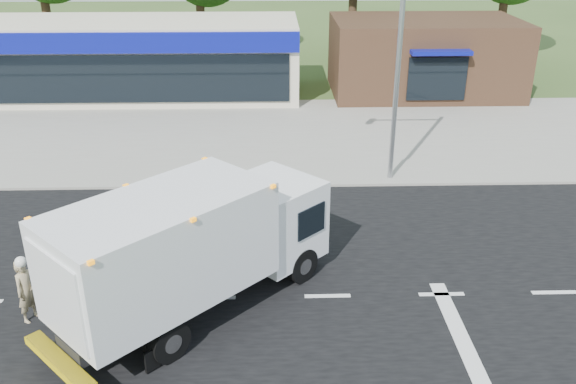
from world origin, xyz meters
name	(u,v)px	position (x,y,z in m)	size (l,w,h in m)	color
ground	(328,296)	(0.00, 0.00, 0.00)	(120.00, 120.00, 0.00)	#385123
road_asphalt	(328,296)	(0.00, 0.00, 0.00)	(60.00, 14.00, 0.02)	black
sidewalk	(309,173)	(0.00, 8.20, 0.06)	(60.00, 2.40, 0.12)	gray
parking_apron	(302,127)	(0.00, 14.00, 0.01)	(60.00, 9.00, 0.02)	gray
lane_markings	(388,327)	(1.35, -1.35, 0.02)	(55.20, 7.00, 0.01)	silver
ems_box_truck	(192,243)	(-3.36, -0.54, 1.94)	(7.03, 7.01, 3.37)	black
emergency_worker	(26,289)	(-7.37, -0.77, 0.87)	(0.62, 0.72, 1.77)	tan
retail_strip_mall	(131,58)	(-9.00, 19.93, 2.01)	(18.00, 6.20, 4.00)	beige
brown_storefront	(424,56)	(7.00, 19.98, 2.00)	(10.00, 6.70, 4.00)	#382316
traffic_signal_pole	(381,48)	(2.35, 7.60, 4.92)	(3.51, 0.25, 8.00)	gray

